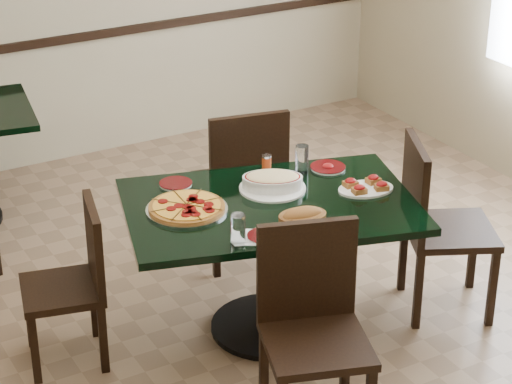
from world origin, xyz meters
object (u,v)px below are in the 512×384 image
main_table (270,235)px  chair_left (76,276)px  chair_right (434,218)px  pepperoni_pizza (187,207)px  lasagna_casserole (272,181)px  chair_far (243,178)px  chair_near (312,318)px  bread_basket (302,218)px  bruschetta_platter (366,186)px

main_table → chair_left: chair_left is taller
main_table → chair_right: chair_right is taller
chair_left → pepperoni_pizza: bearing=90.3°
chair_right → lasagna_casserole: (-0.78, 0.37, 0.24)m
chair_far → chair_near: (-0.44, -1.43, -0.01)m
lasagna_casserole → bread_basket: bearing=-72.4°
main_table → bread_basket: size_ratio=6.34×
lasagna_casserole → bread_basket: size_ratio=1.42×
chair_right → chair_left: bearing=100.4°
lasagna_casserole → bread_basket: bread_basket is taller
main_table → chair_near: size_ratio=1.71×
chair_far → lasagna_casserole: bearing=87.5°
chair_far → pepperoni_pizza: (-0.63, -0.57, 0.21)m
chair_near → pepperoni_pizza: bearing=120.8°
chair_right → pepperoni_pizza: 1.34m
main_table → chair_far: chair_far is taller
chair_far → chair_right: chair_far is taller
pepperoni_pizza → bruschetta_platter: bearing=-15.3°
lasagna_casserole → bruschetta_platter: lasagna_casserole is taller
pepperoni_pizza → bread_basket: 0.59m
chair_left → bruschetta_platter: chair_left is taller
chair_left → bruschetta_platter: 1.53m
chair_near → chair_left: size_ratio=1.15×
chair_right → bread_basket: chair_right is taller
main_table → bruschetta_platter: 0.55m
pepperoni_pizza → lasagna_casserole: 0.49m
lasagna_casserole → bruschetta_platter: size_ratio=1.11×
lasagna_casserole → chair_far: bearing=104.6°
chair_near → pepperoni_pizza: (-0.19, 0.86, 0.22)m
bread_basket → bruschetta_platter: 0.52m
main_table → bruschetta_platter: size_ratio=4.97×
lasagna_casserole → pepperoni_pizza: bearing=-151.2°
bread_basket → chair_right: bearing=11.5°
pepperoni_pizza → lasagna_casserole: size_ratio=1.10×
chair_left → bruschetta_platter: (1.46, -0.38, 0.31)m
chair_right → pepperoni_pizza: (-1.27, 0.37, 0.21)m
chair_left → pepperoni_pizza: size_ratio=2.06×
chair_far → pepperoni_pizza: chair_far is taller
chair_far → bruschetta_platter: chair_far is taller
chair_left → bread_basket: bread_basket is taller
chair_far → pepperoni_pizza: bearing=53.3°
lasagna_casserole → bruschetta_platter: 0.48m
chair_left → pepperoni_pizza: 0.64m
chair_left → bread_basket: (0.96, -0.55, 0.32)m
bruschetta_platter → bread_basket: bearing=-148.1°
chair_left → lasagna_casserole: bearing=96.6°
chair_far → bread_basket: size_ratio=3.78×
bruschetta_platter → pepperoni_pizza: bearing=177.6°
chair_far → lasagna_casserole: size_ratio=2.66×
bread_basket → bruschetta_platter: bearing=27.5°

